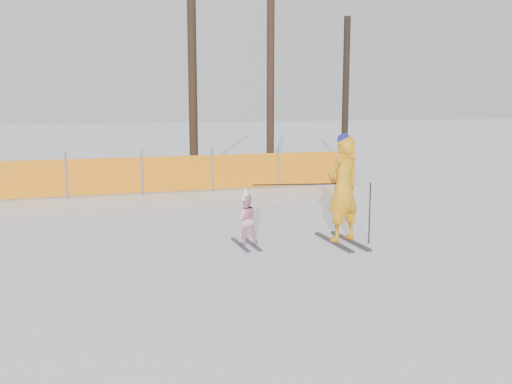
% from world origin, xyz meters
% --- Properties ---
extents(ground, '(120.00, 120.00, 0.00)m').
position_xyz_m(ground, '(0.00, 0.00, 0.00)').
color(ground, white).
rests_on(ground, ground).
extents(adult, '(0.81, 1.49, 2.01)m').
position_xyz_m(adult, '(1.61, 0.36, 1.01)').
color(adult, black).
rests_on(adult, ground).
extents(child, '(0.48, 1.04, 1.08)m').
position_xyz_m(child, '(-0.13, 0.71, 0.49)').
color(child, black).
rests_on(child, ground).
extents(ski_poles, '(2.08, 0.55, 1.12)m').
position_xyz_m(ski_poles, '(1.30, 0.37, 0.87)').
color(ski_poles, black).
rests_on(ski_poles, ground).
extents(safety_fence, '(16.59, 0.06, 1.25)m').
position_xyz_m(safety_fence, '(-2.99, 7.00, 0.56)').
color(safety_fence, '#595960').
rests_on(safety_fence, ground).
extents(tree_trunks, '(5.82, 0.99, 6.68)m').
position_xyz_m(tree_trunks, '(3.21, 10.68, 3.16)').
color(tree_trunks, '#301E15').
rests_on(tree_trunks, ground).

